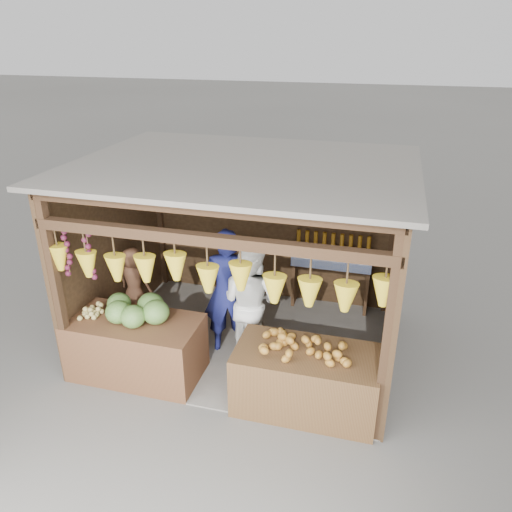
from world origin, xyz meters
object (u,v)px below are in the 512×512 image
(man_standing, at_px, (227,292))
(vendor_seated, at_px, (134,281))
(counter_left, at_px, (136,347))
(woman_standing, at_px, (251,301))
(counter_right, at_px, (306,380))

(man_standing, distance_m, vendor_seated, 1.54)
(counter_left, height_order, man_standing, man_standing)
(vendor_seated, bearing_deg, counter_left, 124.41)
(counter_left, xyz_separation_m, man_standing, (0.98, 0.85, 0.52))
(counter_left, relative_size, man_standing, 0.92)
(woman_standing, relative_size, vendor_seated, 1.69)
(counter_left, bearing_deg, vendor_seated, 117.33)
(counter_right, xyz_separation_m, vendor_seated, (-2.80, 1.12, 0.39))
(counter_right, relative_size, man_standing, 0.91)
(woman_standing, height_order, vendor_seated, woman_standing)
(counter_right, distance_m, man_standing, 1.65)
(woman_standing, bearing_deg, counter_right, 157.61)
(vendor_seated, bearing_deg, counter_right, 165.21)
(counter_right, height_order, vendor_seated, vendor_seated)
(woman_standing, bearing_deg, man_standing, 6.57)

